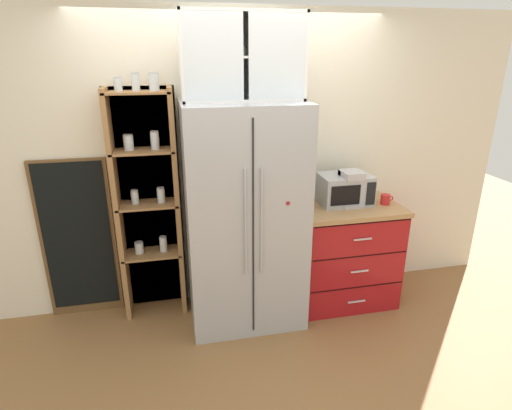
# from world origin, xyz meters

# --- Properties ---
(ground_plane) EXTENTS (10.85, 10.85, 0.00)m
(ground_plane) POSITION_xyz_m (0.00, 0.00, 0.00)
(ground_plane) COLOR olive
(wall_back_cream) EXTENTS (5.14, 0.10, 2.55)m
(wall_back_cream) POSITION_xyz_m (0.00, 0.40, 1.27)
(wall_back_cream) COLOR silver
(wall_back_cream) RESTS_ON ground
(refrigerator) EXTENTS (0.94, 0.73, 1.85)m
(refrigerator) POSITION_xyz_m (0.00, -0.01, 0.93)
(refrigerator) COLOR #ADAFB5
(refrigerator) RESTS_ON ground
(pantry_shelf_column) EXTENTS (0.56, 0.29, 2.06)m
(pantry_shelf_column) POSITION_xyz_m (-0.77, 0.29, 1.03)
(pantry_shelf_column) COLOR brown
(pantry_shelf_column) RESTS_ON ground
(counter_cabinet) EXTENTS (0.90, 0.64, 0.94)m
(counter_cabinet) POSITION_xyz_m (0.94, 0.04, 0.47)
(counter_cabinet) COLOR #A8161C
(counter_cabinet) RESTS_ON ground
(microwave) EXTENTS (0.44, 0.33, 0.26)m
(microwave) POSITION_xyz_m (0.92, 0.09, 1.07)
(microwave) COLOR #ADAFB5
(microwave) RESTS_ON counter_cabinet
(coffee_maker) EXTENTS (0.17, 0.20, 0.31)m
(coffee_maker) POSITION_xyz_m (0.94, 0.05, 1.09)
(coffee_maker) COLOR #B7B7BC
(coffee_maker) RESTS_ON counter_cabinet
(mug_red) EXTENTS (0.12, 0.08, 0.09)m
(mug_red) POSITION_xyz_m (1.26, -0.01, 0.98)
(mug_red) COLOR red
(mug_red) RESTS_ON counter_cabinet
(bottle_green) EXTENTS (0.06, 0.06, 0.29)m
(bottle_green) POSITION_xyz_m (0.56, 0.01, 1.06)
(bottle_green) COLOR #285B33
(bottle_green) RESTS_ON counter_cabinet
(upper_cabinet) EXTENTS (0.90, 0.32, 0.62)m
(upper_cabinet) POSITION_xyz_m (0.00, 0.04, 2.16)
(upper_cabinet) COLOR silver
(upper_cabinet) RESTS_ON refrigerator
(chalkboard_menu) EXTENTS (0.60, 0.04, 1.40)m
(chalkboard_menu) POSITION_xyz_m (-1.37, 0.33, 0.71)
(chalkboard_menu) COLOR brown
(chalkboard_menu) RESTS_ON ground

